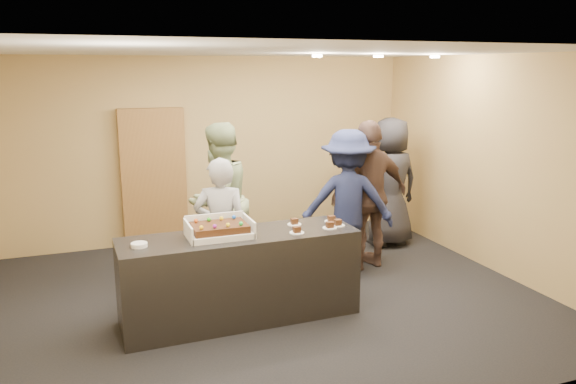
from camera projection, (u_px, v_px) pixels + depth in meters
The scene contains 17 objects.
room at pixel (266, 181), 6.02m from camera, with size 6.04×6.00×2.70m.
serving_counter at pixel (240, 277), 5.72m from camera, with size 2.40×0.70×0.90m, color black.
storage_cabinet at pixel (154, 178), 7.99m from camera, with size 0.90×0.15×1.99m, color brown.
cake_box at pixel (219, 232), 5.57m from camera, with size 0.63×0.44×0.19m.
sheet_cake at pixel (219, 227), 5.53m from camera, with size 0.54×0.37×0.11m.
plate_stack at pixel (139, 245), 5.24m from camera, with size 0.15×0.15×0.04m, color white.
slice_a at pixel (297, 231), 5.67m from camera, with size 0.15×0.15×0.07m.
slice_b at pixel (294, 223), 5.97m from camera, with size 0.15×0.15×0.07m.
slice_c at pixel (330, 226), 5.84m from camera, with size 0.15×0.15×0.07m.
slice_d at pixel (331, 220), 6.09m from camera, with size 0.15×0.15×0.07m.
slice_e at pixel (338, 224), 5.93m from camera, with size 0.15×0.15×0.07m.
person_server_grey at pixel (221, 231), 6.09m from camera, with size 0.59×0.39×1.61m, color #A1A2A6.
person_sage_man at pixel (219, 200), 6.85m from camera, with size 0.92×0.72×1.90m, color #98AA78.
person_navy_man at pixel (347, 202), 6.98m from camera, with size 1.17×0.67×1.80m, color #1C2247.
person_brown_extra at pixel (369, 195), 7.13m from camera, with size 1.12×0.46×1.90m, color #513A30.
person_dark_suit at pixel (390, 182), 8.05m from camera, with size 0.91×0.59×1.86m, color #26252B.
ceiling_spotlights at pixel (378, 56), 6.73m from camera, with size 1.72×0.12×0.03m.
Camera 1 is at (-1.84, -5.61, 2.54)m, focal length 35.00 mm.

